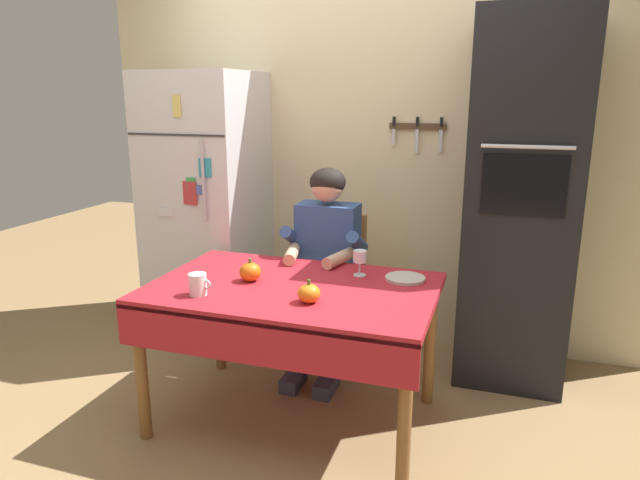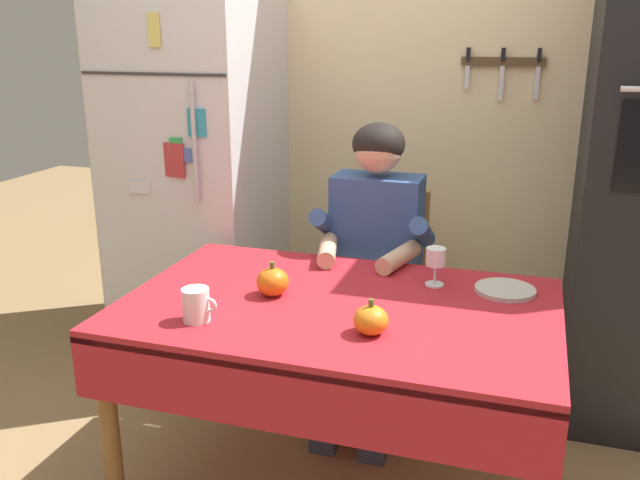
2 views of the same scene
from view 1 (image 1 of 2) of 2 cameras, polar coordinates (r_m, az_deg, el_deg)
ground_plane at (r=3.04m, az=-3.29°, el=-18.47°), size 10.00×10.00×0.00m
back_wall_assembly at (r=3.84m, az=4.64°, el=9.15°), size 3.70×0.13×2.60m
refrigerator at (r=3.91m, az=-11.30°, el=3.08°), size 0.68×0.71×1.80m
wall_oven at (r=3.42m, az=19.60°, el=3.48°), size 0.60×0.64×2.10m
dining_table at (r=2.81m, az=-2.91°, el=-6.34°), size 1.40×0.90×0.74m
chair_behind_person at (r=3.57m, az=1.37°, el=-4.19°), size 0.40×0.40×0.93m
seated_person at (r=3.33m, az=0.45°, el=-1.49°), size 0.47×0.55×1.25m
coffee_mug at (r=2.71m, az=-12.23°, el=-4.41°), size 0.11×0.08×0.10m
wine_glass at (r=2.92m, az=4.04°, el=-1.83°), size 0.07×0.07×0.14m
pumpkin_large at (r=2.56m, az=-1.13°, el=-5.42°), size 0.10×0.10×0.11m
pumpkin_medium at (r=2.87m, az=-7.07°, el=-3.21°), size 0.11×0.11×0.12m
serving_tray at (r=2.91m, az=8.61°, el=-3.85°), size 0.20×0.20×0.02m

